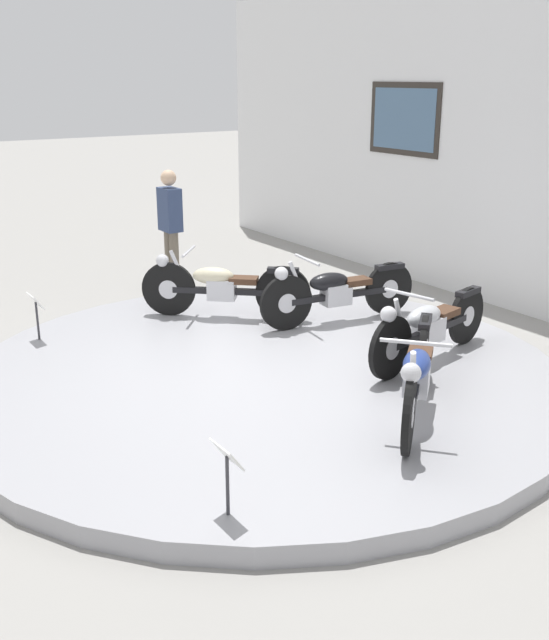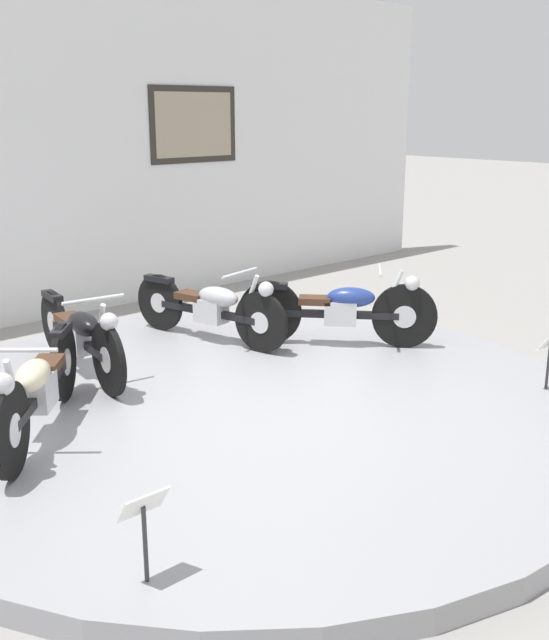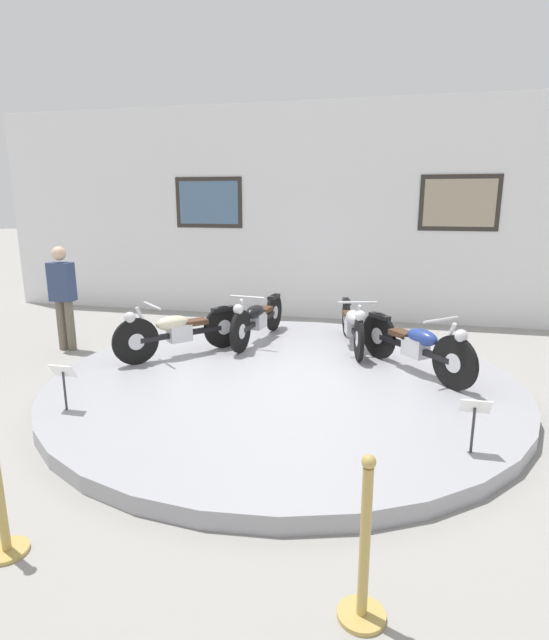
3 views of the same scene
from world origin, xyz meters
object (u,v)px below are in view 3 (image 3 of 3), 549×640
at_px(info_placard_front_centre, 474,414).
at_px(stanchion_post_left_of_entry, 1,508).
at_px(stanchion_post_right_of_entry, 364,566).
at_px(motorcycle_silver, 353,323).
at_px(visitor_standing, 63,293).
at_px(motorcycle_black, 257,317).
at_px(info_placard_front_left, 63,377).
at_px(motorcycle_cream, 179,330).
at_px(motorcycle_blue, 416,344).

relative_size(info_placard_front_centre, stanchion_post_left_of_entry, 0.50).
relative_size(stanchion_post_left_of_entry, stanchion_post_right_of_entry, 1.00).
relative_size(motorcycle_silver, visitor_standing, 1.17).
bearing_deg(motorcycle_black, info_placard_front_left, -113.00).
bearing_deg(stanchion_post_right_of_entry, info_placard_front_left, 149.98).
xyz_separation_m(motorcycle_cream, motorcycle_silver, (2.35, 0.99, -0.01)).
xyz_separation_m(info_placard_front_left, visitor_standing, (-1.69, 2.41, 0.39)).
height_order(info_placard_front_left, stanchion_post_right_of_entry, stanchion_post_right_of_entry).
bearing_deg(stanchion_post_right_of_entry, stanchion_post_left_of_entry, 180.00).
xyz_separation_m(motorcycle_blue, visitor_standing, (-5.31, 0.38, 0.37)).
xyz_separation_m(motorcycle_blue, stanchion_post_right_of_entry, (-0.42, -3.88, -0.21)).
distance_m(motorcycle_silver, stanchion_post_right_of_entry, 4.90).
bearing_deg(info_placard_front_centre, motorcycle_silver, 112.95).
bearing_deg(visitor_standing, stanchion_post_left_of_entry, -59.40).
height_order(motorcycle_blue, visitor_standing, visitor_standing).
height_order(info_placard_front_centre, stanchion_post_left_of_entry, stanchion_post_left_of_entry).
distance_m(motorcycle_cream, stanchion_post_right_of_entry, 4.78).
bearing_deg(motorcycle_black, visitor_standing, -168.41).
bearing_deg(stanchion_post_left_of_entry, info_placard_front_left, 114.19).
bearing_deg(info_placard_front_centre, stanchion_post_right_of_entry, -114.19).
distance_m(motorcycle_black, stanchion_post_right_of_entry, 5.24).
xyz_separation_m(motorcycle_silver, info_placard_front_centre, (1.28, -3.02, -0.01)).
distance_m(motorcycle_cream, stanchion_post_left_of_entry, 3.91).
xyz_separation_m(motorcycle_silver, stanchion_post_left_of_entry, (-1.92, -4.87, -0.19)).
relative_size(motorcycle_black, stanchion_post_right_of_entry, 1.92).
distance_m(motorcycle_silver, info_placard_front_centre, 3.28).
relative_size(motorcycle_black, info_placard_front_left, 3.83).
distance_m(visitor_standing, stanchion_post_right_of_entry, 6.51).
bearing_deg(motorcycle_black, motorcycle_blue, -22.97).
distance_m(motorcycle_silver, stanchion_post_left_of_entry, 5.24).
bearing_deg(info_placard_front_left, motorcycle_silver, 47.63).
relative_size(motorcycle_blue, info_placard_front_left, 3.00).
xyz_separation_m(info_placard_front_left, stanchion_post_left_of_entry, (0.83, -1.85, -0.19)).
bearing_deg(info_placard_front_centre, motorcycle_black, 132.33).
xyz_separation_m(motorcycle_cream, info_placard_front_left, (-0.41, -2.03, -0.02)).
distance_m(motorcycle_cream, motorcycle_blue, 3.22).
distance_m(motorcycle_cream, info_placard_front_centre, 4.15).
height_order(info_placard_front_centre, visitor_standing, visitor_standing).
bearing_deg(info_placard_front_centre, motorcycle_cream, 150.79).
bearing_deg(motorcycle_blue, info_placard_front_left, -150.78).
height_order(info_placard_front_left, info_placard_front_centre, same).
bearing_deg(motorcycle_blue, stanchion_post_left_of_entry, -125.77).
height_order(motorcycle_silver, info_placard_front_centre, motorcycle_silver).
relative_size(info_placard_front_left, info_placard_front_centre, 1.00).
height_order(motorcycle_cream, motorcycle_silver, motorcycle_cream).
xyz_separation_m(motorcycle_blue, info_placard_front_centre, (0.41, -2.03, -0.02)).
height_order(motorcycle_cream, info_placard_front_left, motorcycle_cream).
bearing_deg(motorcycle_blue, motorcycle_black, 157.03).
height_order(motorcycle_black, info_placard_front_left, motorcycle_black).
bearing_deg(stanchion_post_right_of_entry, visitor_standing, 138.93).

